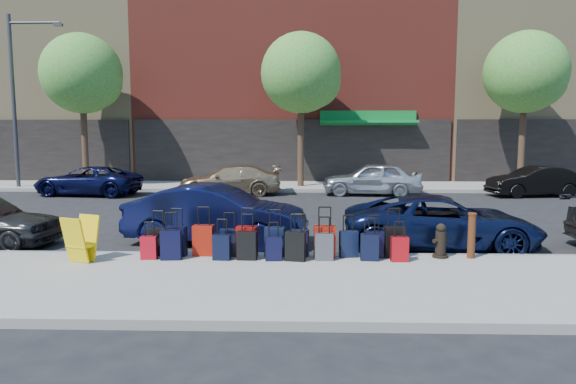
{
  "coord_description": "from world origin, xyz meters",
  "views": [
    {
      "loc": [
        0.58,
        -15.23,
        2.71
      ],
      "look_at": [
        0.19,
        -1.5,
        1.12
      ],
      "focal_mm": 32.0,
      "sensor_mm": 36.0,
      "label": 1
    }
  ],
  "objects_px": {
    "car_far_1": "(230,180)",
    "car_far_2": "(372,179)",
    "tree_right": "(528,75)",
    "display_rack": "(81,239)",
    "car_far_0": "(88,181)",
    "streetlight": "(17,91)",
    "suitcase_front_5": "(275,242)",
    "car_near_1": "(216,215)",
    "car_near_2": "(441,222)",
    "fire_hydrant": "(441,242)",
    "car_far_3": "(535,182)",
    "tree_center": "(304,75)",
    "tree_left": "(85,76)",
    "bollard": "(472,235)"
  },
  "relations": [
    {
      "from": "suitcase_front_5",
      "to": "car_far_1",
      "type": "relative_size",
      "value": 0.22
    },
    {
      "from": "fire_hydrant",
      "to": "bollard",
      "type": "xyz_separation_m",
      "value": [
        0.61,
        -0.03,
        0.16
      ]
    },
    {
      "from": "tree_right",
      "to": "car_far_3",
      "type": "height_order",
      "value": "tree_right"
    },
    {
      "from": "fire_hydrant",
      "to": "car_near_2",
      "type": "relative_size",
      "value": 0.16
    },
    {
      "from": "tree_left",
      "to": "car_far_3",
      "type": "xyz_separation_m",
      "value": [
        20.33,
        -2.72,
        -4.77
      ]
    },
    {
      "from": "tree_right",
      "to": "car_far_2",
      "type": "distance_m",
      "value": 9.21
    },
    {
      "from": "car_near_2",
      "to": "car_far_0",
      "type": "relative_size",
      "value": 1.0
    },
    {
      "from": "car_far_1",
      "to": "car_near_2",
      "type": "bearing_deg",
      "value": 26.0
    },
    {
      "from": "tree_center",
      "to": "car_near_1",
      "type": "xyz_separation_m",
      "value": [
        -2.16,
        -12.42,
        -4.69
      ]
    },
    {
      "from": "tree_right",
      "to": "car_far_3",
      "type": "relative_size",
      "value": 1.87
    },
    {
      "from": "tree_center",
      "to": "tree_right",
      "type": "height_order",
      "value": "same"
    },
    {
      "from": "tree_right",
      "to": "car_near_1",
      "type": "relative_size",
      "value": 1.67
    },
    {
      "from": "suitcase_front_5",
      "to": "car_near_1",
      "type": "height_order",
      "value": "car_near_1"
    },
    {
      "from": "car_far_1",
      "to": "car_far_2",
      "type": "distance_m",
      "value": 6.2
    },
    {
      "from": "display_rack",
      "to": "car_near_2",
      "type": "bearing_deg",
      "value": 36.39
    },
    {
      "from": "fire_hydrant",
      "to": "car_near_1",
      "type": "bearing_deg",
      "value": 135.06
    },
    {
      "from": "tree_center",
      "to": "tree_right",
      "type": "distance_m",
      "value": 10.5
    },
    {
      "from": "fire_hydrant",
      "to": "car_far_0",
      "type": "xyz_separation_m",
      "value": [
        -12.17,
        11.48,
        0.15
      ]
    },
    {
      "from": "bollard",
      "to": "car_far_1",
      "type": "relative_size",
      "value": 0.21
    },
    {
      "from": "display_rack",
      "to": "fire_hydrant",
      "type": "bearing_deg",
      "value": 25.75
    },
    {
      "from": "streetlight",
      "to": "car_far_2",
      "type": "relative_size",
      "value": 1.88
    },
    {
      "from": "car_near_1",
      "to": "tree_center",
      "type": "bearing_deg",
      "value": -1.93
    },
    {
      "from": "car_near_2",
      "to": "streetlight",
      "type": "bearing_deg",
      "value": 58.59
    },
    {
      "from": "car_near_2",
      "to": "car_far_1",
      "type": "xyz_separation_m",
      "value": [
        -6.43,
        10.2,
        0.02
      ]
    },
    {
      "from": "fire_hydrant",
      "to": "car_near_2",
      "type": "height_order",
      "value": "car_near_2"
    },
    {
      "from": "bollard",
      "to": "car_far_2",
      "type": "relative_size",
      "value": 0.22
    },
    {
      "from": "display_rack",
      "to": "car_far_0",
      "type": "height_order",
      "value": "car_far_0"
    },
    {
      "from": "bollard",
      "to": "display_rack",
      "type": "distance_m",
      "value": 7.87
    },
    {
      "from": "car_far_3",
      "to": "car_far_1",
      "type": "bearing_deg",
      "value": -98.23
    },
    {
      "from": "display_rack",
      "to": "car_far_2",
      "type": "relative_size",
      "value": 0.21
    },
    {
      "from": "car_near_1",
      "to": "fire_hydrant",
      "type": "bearing_deg",
      "value": -102.89
    },
    {
      "from": "car_near_1",
      "to": "tree_right",
      "type": "bearing_deg",
      "value": -37.62
    },
    {
      "from": "suitcase_front_5",
      "to": "car_near_1",
      "type": "relative_size",
      "value": 0.22
    },
    {
      "from": "suitcase_front_5",
      "to": "car_near_2",
      "type": "xyz_separation_m",
      "value": [
        3.83,
        1.47,
        0.17
      ]
    },
    {
      "from": "tree_right",
      "to": "car_far_2",
      "type": "relative_size",
      "value": 1.71
    },
    {
      "from": "bollard",
      "to": "display_rack",
      "type": "xyz_separation_m",
      "value": [
        -7.86,
        -0.52,
        -0.03
      ]
    },
    {
      "from": "streetlight",
      "to": "car_far_1",
      "type": "height_order",
      "value": "streetlight"
    },
    {
      "from": "tree_center",
      "to": "display_rack",
      "type": "relative_size",
      "value": 7.98
    },
    {
      "from": "streetlight",
      "to": "car_near_2",
      "type": "bearing_deg",
      "value": -36.03
    },
    {
      "from": "car_far_2",
      "to": "car_far_3",
      "type": "height_order",
      "value": "car_far_2"
    },
    {
      "from": "tree_right",
      "to": "car_far_1",
      "type": "bearing_deg",
      "value": -169.29
    },
    {
      "from": "tree_right",
      "to": "car_near_1",
      "type": "xyz_separation_m",
      "value": [
        -12.66,
        -12.42,
        -4.69
      ]
    },
    {
      "from": "tree_right",
      "to": "suitcase_front_5",
      "type": "distance_m",
      "value": 18.76
    },
    {
      "from": "fire_hydrant",
      "to": "car_near_2",
      "type": "xyz_separation_m",
      "value": [
        0.41,
        1.5,
        0.15
      ]
    },
    {
      "from": "car_far_2",
      "to": "car_far_3",
      "type": "bearing_deg",
      "value": 93.4
    },
    {
      "from": "tree_left",
      "to": "tree_center",
      "type": "bearing_deg",
      "value": 0.0
    },
    {
      "from": "fire_hydrant",
      "to": "car_far_1",
      "type": "bearing_deg",
      "value": 93.1
    },
    {
      "from": "car_far_1",
      "to": "car_far_3",
      "type": "distance_m",
      "value": 13.06
    },
    {
      "from": "suitcase_front_5",
      "to": "display_rack",
      "type": "relative_size",
      "value": 1.07
    },
    {
      "from": "tree_left",
      "to": "car_far_2",
      "type": "relative_size",
      "value": 1.71
    }
  ]
}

